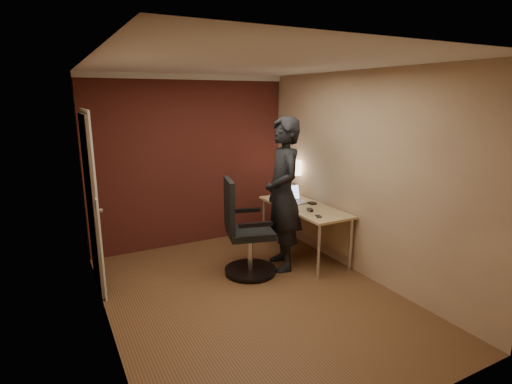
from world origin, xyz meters
TOP-DOWN VIEW (x-y plane):
  - room at (-0.27, 1.54)m, footprint 4.00×4.00m
  - desk at (1.25, 0.71)m, footprint 0.60×1.50m
  - desk_lamp at (1.34, 1.30)m, footprint 0.22×0.22m
  - laptop at (1.14, 0.94)m, footprint 0.33×0.26m
  - mouse at (1.10, 0.45)m, footprint 0.09×0.11m
  - phone at (1.05, 0.20)m, footprint 0.09×0.13m
  - wallet at (1.33, 0.73)m, footprint 0.09×0.11m
  - office_chair at (0.19, 0.55)m, footprint 0.67×0.74m
  - person at (0.73, 0.53)m, footprint 0.64×0.81m

SIDE VIEW (x-z plane):
  - office_chair at x=0.19m, z-range -0.07..1.13m
  - desk at x=1.25m, z-range 0.24..0.97m
  - phone at x=1.05m, z-range 0.73..0.74m
  - wallet at x=1.33m, z-range 0.73..0.75m
  - mouse at x=1.10m, z-range 0.73..0.76m
  - laptop at x=1.14m, z-range 0.68..0.91m
  - person at x=0.73m, z-range 0.00..1.96m
  - desk_lamp at x=1.34m, z-range 0.88..1.41m
  - room at x=-0.27m, z-range -0.63..3.37m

